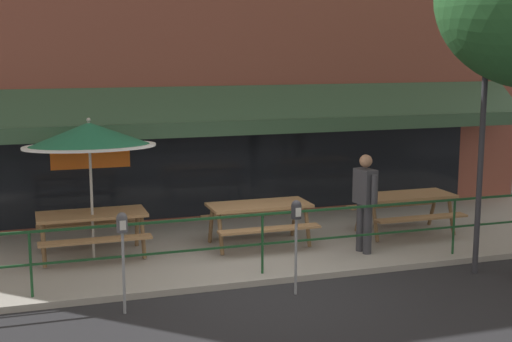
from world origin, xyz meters
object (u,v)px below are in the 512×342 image
Objects in this scene: picnic_table_right at (406,203)px; parking_meter_near at (122,232)px; picnic_table_centre at (259,212)px; patio_umbrella_left at (89,136)px; parking_meter_far at (296,219)px; street_sign_pole at (483,124)px; picnic_table_left at (92,222)px; pedestrian_walking at (365,198)px.

parking_meter_near reaches higher than picnic_table_right.
picnic_table_centre is 3.25m from patio_umbrella_left.
picnic_table_right is 1.27× the size of parking_meter_far.
patio_umbrella_left is at bearing 157.96° from street_sign_pole.
picnic_table_left is at bearing 94.07° from parking_meter_near.
pedestrian_walking is at bearing -14.58° from picnic_table_left.
pedestrian_walking is 1.20× the size of parking_meter_far.
street_sign_pole is (5.81, -2.49, 1.72)m from picnic_table_left.
patio_umbrella_left is (-0.00, -0.13, 1.47)m from picnic_table_left.
parking_meter_far is 0.30× the size of street_sign_pole.
picnic_table_left is 2.57m from parking_meter_near.
street_sign_pole reaches higher than patio_umbrella_left.
picnic_table_left is 2.90m from picnic_table_centre.
picnic_table_right is at bearing 36.00° from parking_meter_far.
pedestrian_walking is (4.48, -1.03, -1.12)m from patio_umbrella_left.
parking_meter_far is (-3.10, -2.26, 0.44)m from picnic_table_right.
street_sign_pole is at bearing 0.92° from parking_meter_far.
picnic_table_centre is at bearing -1.22° from patio_umbrella_left.
patio_umbrella_left reaches higher than picnic_table_left.
parking_meter_near is (-2.71, -2.33, 0.44)m from picnic_table_centre.
street_sign_pole is at bearing 0.41° from parking_meter_near.
parking_meter_near is (-4.30, -1.36, 0.09)m from pedestrian_walking.
pedestrian_walking is 4.51m from parking_meter_near.
pedestrian_walking reaches higher than picnic_table_left.
picnic_table_centre is 0.38× the size of street_sign_pole.
parking_meter_near is at bearing -179.59° from street_sign_pole.
parking_meter_near is (0.18, -2.53, 0.44)m from picnic_table_left.
picnic_table_right is at bearing -2.78° from picnic_table_left.
parking_meter_near and parking_meter_far have the same top height.
picnic_table_centre is at bearing 141.86° from street_sign_pole.
parking_meter_far is at bearing -144.00° from picnic_table_right.
picnic_table_right is 1.05× the size of pedestrian_walking.
parking_meter_far is (2.68, -2.40, -1.03)m from patio_umbrella_left.
parking_meter_far reaches higher than picnic_table_left.
patio_umbrella_left is at bearing 94.30° from parking_meter_near.
parking_meter_near is at bearing -162.42° from pedestrian_walking.
patio_umbrella_left is at bearing 178.78° from picnic_table_centre.
pedestrian_walking is 2.32m from street_sign_pole.
picnic_table_right is 1.62m from pedestrian_walking.
picnic_table_left is 3.72m from parking_meter_far.
picnic_table_right is at bearing -1.47° from patio_umbrella_left.
parking_meter_near is 0.30× the size of street_sign_pole.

